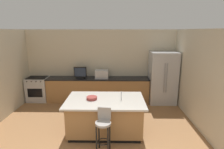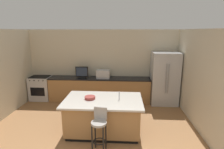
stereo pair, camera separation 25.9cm
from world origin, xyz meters
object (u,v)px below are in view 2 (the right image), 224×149
(kitchen_island, at_px, (103,115))
(tv_monitor, at_px, (82,73))
(range_oven, at_px, (41,88))
(fruit_bowl, at_px, (90,98))
(microwave, at_px, (103,74))
(bar_stool_center, at_px, (99,126))
(refrigerator, at_px, (164,78))

(kitchen_island, bearing_deg, tv_monitor, 115.37)
(range_oven, height_order, fruit_bowl, fruit_bowl)
(microwave, bearing_deg, range_oven, -179.97)
(range_oven, distance_m, tv_monitor, 1.76)
(tv_monitor, height_order, bar_stool_center, tv_monitor)
(microwave, height_order, bar_stool_center, microwave)
(bar_stool_center, bearing_deg, kitchen_island, 97.78)
(microwave, distance_m, tv_monitor, 0.79)
(refrigerator, xyz_separation_m, range_oven, (-4.65, 0.09, -0.48))
(kitchen_island, xyz_separation_m, refrigerator, (1.98, 2.13, 0.48))
(range_oven, xyz_separation_m, fruit_bowl, (2.33, -2.21, 0.49))
(tv_monitor, bearing_deg, fruit_bowl, -72.29)
(tv_monitor, distance_m, fruit_bowl, 2.27)
(kitchen_island, bearing_deg, refrigerator, 47.09)
(kitchen_island, bearing_deg, bar_stool_center, -89.69)
(range_oven, xyz_separation_m, tv_monitor, (1.64, -0.05, 0.64))
(bar_stool_center, bearing_deg, tv_monitor, 116.64)
(kitchen_island, relative_size, range_oven, 2.17)
(refrigerator, xyz_separation_m, microwave, (-2.22, 0.09, 0.10))
(refrigerator, bearing_deg, bar_stool_center, -124.00)
(range_oven, xyz_separation_m, bar_stool_center, (2.67, -3.02, 0.14))
(refrigerator, distance_m, fruit_bowl, 3.14)
(kitchen_island, height_order, refrigerator, refrigerator)
(kitchen_island, xyz_separation_m, microwave, (-0.24, 2.22, 0.58))
(refrigerator, height_order, fruit_bowl, refrigerator)
(range_oven, height_order, bar_stool_center, bar_stool_center)
(microwave, relative_size, bar_stool_center, 0.48)
(microwave, bearing_deg, bar_stool_center, -85.38)
(bar_stool_center, bearing_deg, range_oven, 138.96)
(fruit_bowl, bearing_deg, range_oven, 136.49)
(range_oven, xyz_separation_m, microwave, (2.42, 0.00, 0.59))
(tv_monitor, bearing_deg, microwave, 3.77)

